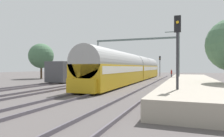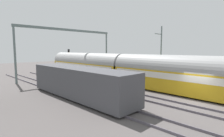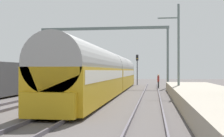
{
  "view_description": "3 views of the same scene",
  "coord_description": "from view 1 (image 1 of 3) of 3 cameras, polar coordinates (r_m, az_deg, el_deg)",
  "views": [
    {
      "loc": [
        9.46,
        -19.57,
        2.13
      ],
      "look_at": [
        2.08,
        0.6,
        1.97
      ],
      "focal_mm": 32.3,
      "sensor_mm": 36.0,
      "label": 1
    },
    {
      "loc": [
        -15.74,
        -5.77,
        4.57
      ],
      "look_at": [
        0.36,
        10.47,
        2.11
      ],
      "focal_mm": 28.68,
      "sensor_mm": 36.0,
      "label": 2
    },
    {
      "loc": [
        6.51,
        -18.14,
        2.19
      ],
      "look_at": [
        1.04,
        20.53,
        2.46
      ],
      "focal_mm": 47.68,
      "sensor_mm": 36.0,
      "label": 3
    }
  ],
  "objects": [
    {
      "name": "track_far_west",
      "position": [
        25.17,
        -18.62,
        -4.27
      ],
      "size": [
        1.52,
        60.0,
        0.16
      ],
      "color": "#58525C",
      "rests_on": "ground"
    },
    {
      "name": "track_east",
      "position": [
        21.02,
        -0.57,
        -5.17
      ],
      "size": [
        1.51,
        60.0,
        0.16
      ],
      "color": "#58525C",
      "rests_on": "ground"
    },
    {
      "name": "platform",
      "position": [
        21.64,
        21.66,
        -4.06
      ],
      "size": [
        4.4,
        28.0,
        0.9
      ],
      "color": "#A39989",
      "rests_on": "ground"
    },
    {
      "name": "catenary_pole_east_mid",
      "position": [
        27.94,
        18.32,
        4.55
      ],
      "size": [
        1.9,
        0.2,
        8.0
      ],
      "color": "slate",
      "rests_on": "ground"
    },
    {
      "name": "track_far_east",
      "position": [
        19.94,
        10.73,
        -5.48
      ],
      "size": [
        1.52,
        60.0,
        0.16
      ],
      "color": "#58525C",
      "rests_on": "ground"
    },
    {
      "name": "railway_signal_far",
      "position": [
        46.78,
        13.4,
        1.43
      ],
      "size": [
        0.36,
        0.3,
        4.6
      ],
      "color": "#2D2D33",
      "rests_on": "ground"
    },
    {
      "name": "ground",
      "position": [
        21.84,
        -5.7,
        -5.17
      ],
      "size": [
        120.0,
        120.0,
        0.0
      ],
      "primitive_type": "plane",
      "color": "#544E4D"
    },
    {
      "name": "railway_signal_near",
      "position": [
        11.62,
        18.04,
        5.52
      ],
      "size": [
        0.36,
        0.3,
        4.93
      ],
      "color": "#2D2D33",
      "rests_on": "ground"
    },
    {
      "name": "tree_west_background",
      "position": [
        39.6,
        -19.4,
        3.39
      ],
      "size": [
        4.56,
        4.56,
        6.49
      ],
      "color": "#4C3826",
      "rests_on": "ground"
    },
    {
      "name": "person_crossing",
      "position": [
        38.35,
        16.48,
        -1.24
      ],
      "size": [
        0.26,
        0.41,
        1.73
      ],
      "rotation": [
        0.0,
        0.0,
        4.65
      ],
      "color": "#272727",
      "rests_on": "ground"
    },
    {
      "name": "freight_car",
      "position": [
        31.95,
        -9.32,
        -0.76
      ],
      "size": [
        2.8,
        13.0,
        2.7
      ],
      "color": "#47474C",
      "rests_on": "ground"
    },
    {
      "name": "track_west",
      "position": [
        22.81,
        -10.42,
        -4.74
      ],
      "size": [
        1.51,
        60.0,
        0.16
      ],
      "color": "#58525C",
      "rests_on": "ground"
    },
    {
      "name": "passenger_train",
      "position": [
        30.76,
        6.22,
        0.13
      ],
      "size": [
        2.93,
        32.85,
        3.82
      ],
      "color": "gold",
      "rests_on": "ground"
    },
    {
      "name": "catenary_gantry",
      "position": [
        40.85,
        6.66,
        5.75
      ],
      "size": [
        16.87,
        0.28,
        7.86
      ],
      "color": "slate",
      "rests_on": "ground"
    }
  ]
}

